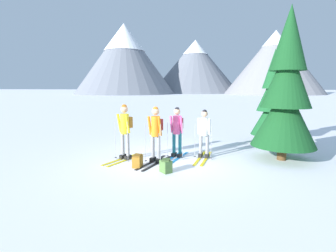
# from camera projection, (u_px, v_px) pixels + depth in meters

# --- Properties ---
(ground_plane) EXTENTS (400.00, 400.00, 0.00)m
(ground_plane) POSITION_uv_depth(u_px,v_px,m) (170.00, 160.00, 8.41)
(ground_plane) COLOR white
(skier_in_yellow) EXTENTS (0.95, 1.69, 1.82)m
(skier_in_yellow) POSITION_uv_depth(u_px,v_px,m) (125.00, 128.00, 8.32)
(skier_in_yellow) COLOR yellow
(skier_in_yellow) RESTS_ON ground
(skier_in_orange) EXTENTS (0.82, 1.77, 1.78)m
(skier_in_orange) POSITION_uv_depth(u_px,v_px,m) (156.00, 131.00, 7.99)
(skier_in_orange) COLOR black
(skier_in_orange) RESTS_ON ground
(skier_in_pink) EXTENTS (0.70, 1.63, 1.71)m
(skier_in_pink) POSITION_uv_depth(u_px,v_px,m) (177.00, 129.00, 8.58)
(skier_in_pink) COLOR #1E84D1
(skier_in_pink) RESTS_ON ground
(skier_in_white) EXTENTS (0.60, 1.81, 1.64)m
(skier_in_white) POSITION_uv_depth(u_px,v_px,m) (204.00, 132.00, 8.51)
(skier_in_white) COLOR yellow
(skier_in_white) RESTS_ON ground
(pine_tree_near) EXTENTS (2.01, 2.01, 4.86)m
(pine_tree_near) POSITION_uv_depth(u_px,v_px,m) (286.00, 92.00, 8.07)
(pine_tree_near) COLOR #51381E
(pine_tree_near) RESTS_ON ground
(pine_tree_mid) EXTENTS (1.61, 1.61, 3.90)m
(pine_tree_mid) POSITION_uv_depth(u_px,v_px,m) (272.00, 101.00, 10.57)
(pine_tree_mid) COLOR #51381E
(pine_tree_mid) RESTS_ON ground
(backpack_on_snow_front) EXTENTS (0.39, 0.40, 0.38)m
(backpack_on_snow_front) POSITION_uv_depth(u_px,v_px,m) (166.00, 166.00, 7.14)
(backpack_on_snow_front) COLOR #4C7238
(backpack_on_snow_front) RESTS_ON ground
(backpack_on_snow_beside) EXTENTS (0.26, 0.33, 0.38)m
(backpack_on_snow_beside) POSITION_uv_depth(u_px,v_px,m) (138.00, 161.00, 7.61)
(backpack_on_snow_beside) COLOR #99661E
(backpack_on_snow_beside) RESTS_ON ground
(mountain_ridge_distant) EXTENTS (79.72, 51.34, 22.51)m
(mountain_ridge_distant) POSITION_uv_depth(u_px,v_px,m) (191.00, 62.00, 87.56)
(mountain_ridge_distant) COLOR slate
(mountain_ridge_distant) RESTS_ON ground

